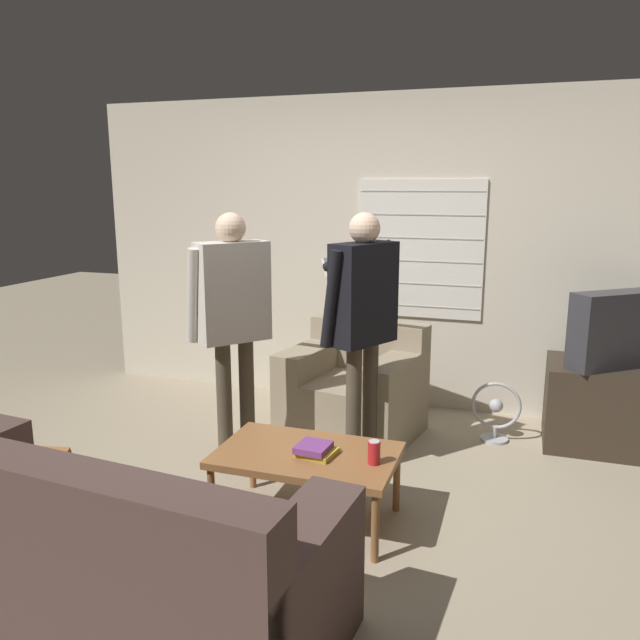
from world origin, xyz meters
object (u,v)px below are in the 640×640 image
tv (623,329)px  floor_fan (496,412)px  soda_can (374,452)px  person_left_standing (232,308)px  coffee_table (307,458)px  spare_remote (311,449)px  couch_blue (87,556)px  book_stack (315,450)px  person_right_standing (362,310)px  armchair_beige (354,390)px

tv → floor_fan: bearing=-28.0°
soda_can → floor_fan: bearing=70.1°
soda_can → person_left_standing: bearing=151.5°
coffee_table → soda_can: 0.39m
tv → soda_can: (-1.35, -1.66, -0.39)m
spare_remote → tv: bearing=4.0°
couch_blue → person_left_standing: (-0.11, 1.64, 0.74)m
person_left_standing → book_stack: (0.76, -0.59, -0.62)m
person_left_standing → soda_can: (1.08, -0.59, -0.59)m
floor_fan → soda_can: bearing=-109.9°
person_left_standing → book_stack: person_left_standing is taller
person_right_standing → floor_fan: (0.82, 0.73, -0.84)m
soda_can → armchair_beige: bearing=109.4°
couch_blue → floor_fan: 2.98m
person_right_standing → soda_can: 1.01m
coffee_table → book_stack: 0.09m
armchair_beige → person_left_standing: (-0.61, -0.75, 0.72)m
armchair_beige → book_stack: (0.15, -1.33, 0.10)m
person_left_standing → floor_fan: person_left_standing is taller
spare_remote → coffee_table: bearing=-162.2°
person_left_standing → floor_fan: 2.05m
armchair_beige → person_right_standing: (0.19, -0.56, 0.73)m
spare_remote → book_stack: bearing=-88.0°
coffee_table → book_stack: book_stack is taller
person_right_standing → book_stack: 0.99m
couch_blue → armchair_beige: bearing=83.2°
armchair_beige → floor_fan: armchair_beige is taller
spare_remote → soda_can: bearing=-46.7°
armchair_beige → tv: 1.92m
coffee_table → person_right_standing: (0.10, 0.75, 0.69)m
couch_blue → coffee_table: size_ratio=2.22×
armchair_beige → person_left_standing: 1.21m
person_right_standing → person_left_standing: bearing=130.0°
couch_blue → spare_remote: size_ratio=17.16×
couch_blue → coffee_table: couch_blue is taller
armchair_beige → floor_fan: (1.02, 0.17, -0.11)m
armchair_beige → tv: tv is taller
spare_remote → floor_fan: size_ratio=0.28×
armchair_beige → coffee_table: bearing=105.2°
coffee_table → soda_can: size_ratio=7.75×
book_stack → soda_can: bearing=-0.2°
couch_blue → armchair_beige: size_ratio=2.04×
tv → spare_remote: bearing=4.7°
coffee_table → tv: tv is taller
soda_can → tv: bearing=50.9°
armchair_beige → person_left_standing: bearing=61.9°
book_stack → floor_fan: bearing=59.9°
person_left_standing → armchair_beige: bearing=0.1°
person_left_standing → couch_blue: bearing=-136.5°
couch_blue → soda_can: (0.97, 1.05, 0.15)m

